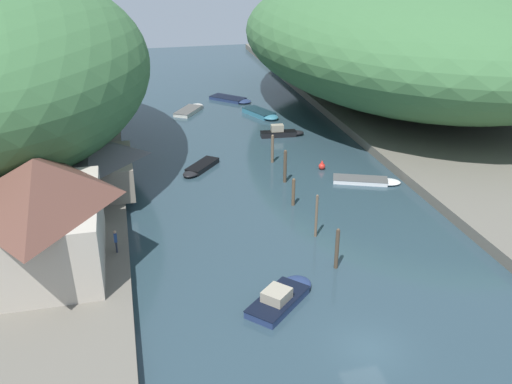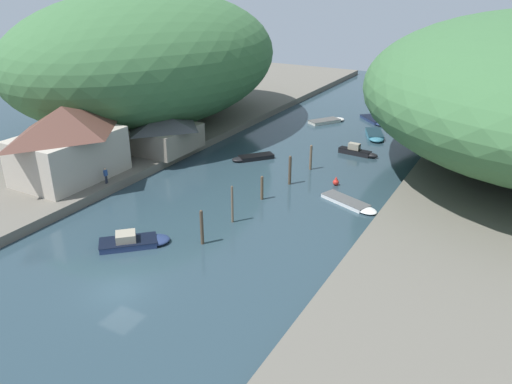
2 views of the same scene
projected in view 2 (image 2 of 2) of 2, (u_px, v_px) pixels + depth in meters
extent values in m
plane|color=#283D47|center=(297.00, 164.00, 59.41)|extent=(130.00, 130.00, 0.00)
cube|color=#666056|center=(143.00, 132.00, 69.92)|extent=(22.00, 120.00, 0.94)
ellipsoid|color=#3D6B3D|center=(150.00, 57.00, 69.74)|extent=(31.43, 44.00, 18.28)
cube|color=#B2A899|center=(69.00, 156.00, 51.96)|extent=(7.23, 10.48, 4.80)
pyramid|color=brown|center=(63.00, 120.00, 50.43)|extent=(7.81, 11.32, 2.87)
cube|color=gray|center=(164.00, 138.00, 60.85)|extent=(6.91, 7.57, 2.90)
pyramid|color=#4C4C51|center=(162.00, 120.00, 59.94)|extent=(7.46, 8.18, 1.70)
cube|color=navy|center=(374.00, 119.00, 76.96)|extent=(5.00, 5.02, 0.42)
ellipsoid|color=navy|center=(381.00, 124.00, 74.79)|extent=(3.20, 3.20, 0.42)
cube|color=black|center=(374.00, 118.00, 76.87)|extent=(5.10, 5.12, 0.03)
cube|color=navy|center=(128.00, 243.00, 41.29)|extent=(4.75, 4.64, 0.51)
ellipsoid|color=navy|center=(156.00, 240.00, 41.79)|extent=(3.02, 3.00, 0.51)
cube|color=black|center=(128.00, 240.00, 41.18)|extent=(4.85, 4.73, 0.03)
cube|color=#9E937F|center=(126.00, 237.00, 41.02)|extent=(2.16, 2.15, 0.72)
cube|color=white|center=(345.00, 201.00, 49.14)|extent=(5.26, 3.44, 0.37)
ellipsoid|color=white|center=(365.00, 210.00, 47.36)|extent=(2.92, 2.43, 0.37)
cube|color=#525252|center=(346.00, 199.00, 49.06)|extent=(5.36, 3.50, 0.03)
cube|color=teal|center=(374.00, 134.00, 69.49)|extent=(3.71, 5.06, 0.59)
ellipsoid|color=teal|center=(376.00, 139.00, 67.37)|extent=(2.69, 2.90, 0.59)
cube|color=#132A33|center=(375.00, 132.00, 69.37)|extent=(3.78, 5.17, 0.03)
cube|color=black|center=(256.00, 157.00, 60.90)|extent=(3.81, 4.17, 0.48)
ellipsoid|color=black|center=(240.00, 159.00, 60.21)|extent=(2.43, 2.52, 0.48)
cube|color=black|center=(256.00, 155.00, 60.80)|extent=(3.89, 4.25, 0.03)
cube|color=black|center=(355.00, 152.00, 62.44)|extent=(4.10, 1.42, 0.61)
ellipsoid|color=black|center=(370.00, 155.00, 61.41)|extent=(2.09, 1.21, 0.61)
cube|color=black|center=(355.00, 150.00, 62.31)|extent=(4.18, 1.45, 0.03)
cube|color=#9E937F|center=(354.00, 146.00, 62.22)|extent=(1.47, 0.89, 0.82)
cube|color=silver|center=(324.00, 121.00, 75.88)|extent=(4.23, 5.05, 0.45)
ellipsoid|color=silver|center=(337.00, 119.00, 76.89)|extent=(2.87, 3.01, 0.45)
cube|color=#504E4A|center=(324.00, 120.00, 75.78)|extent=(4.32, 5.15, 0.03)
cylinder|color=#4C3D2D|center=(202.00, 228.00, 41.14)|extent=(0.28, 0.28, 2.94)
sphere|color=#4C3D2D|center=(201.00, 211.00, 40.53)|extent=(0.25, 0.25, 0.25)
cylinder|color=brown|center=(232.00, 205.00, 44.72)|extent=(0.20, 0.20, 3.44)
sphere|color=brown|center=(232.00, 187.00, 44.01)|extent=(0.18, 0.18, 0.18)
cylinder|color=brown|center=(262.00, 189.00, 49.54)|extent=(0.29, 0.29, 2.33)
sphere|color=brown|center=(262.00, 177.00, 49.05)|extent=(0.26, 0.26, 0.26)
cylinder|color=#4C3D2D|center=(290.00, 171.00, 53.05)|extent=(0.31, 0.31, 3.02)
sphere|color=#4C3D2D|center=(290.00, 157.00, 52.43)|extent=(0.28, 0.28, 0.28)
cylinder|color=brown|center=(311.00, 158.00, 57.15)|extent=(0.29, 0.29, 2.79)
sphere|color=brown|center=(311.00, 146.00, 56.57)|extent=(0.26, 0.26, 0.26)
sphere|color=red|center=(336.00, 182.00, 53.25)|extent=(0.65, 0.65, 0.65)
cone|color=red|center=(336.00, 178.00, 53.05)|extent=(0.33, 0.33, 0.33)
cylinder|color=#282D3D|center=(106.00, 180.00, 51.13)|extent=(0.13, 0.13, 0.85)
cylinder|color=#282D3D|center=(107.00, 179.00, 51.28)|extent=(0.13, 0.13, 0.85)
cube|color=navy|center=(105.00, 173.00, 50.91)|extent=(0.23, 0.39, 0.62)
sphere|color=tan|center=(105.00, 169.00, 50.75)|extent=(0.22, 0.22, 0.22)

